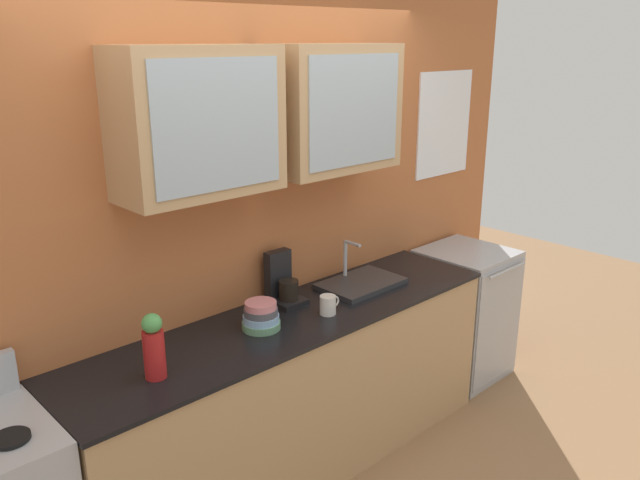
% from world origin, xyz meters
% --- Properties ---
extents(ground_plane, '(10.00, 10.00, 0.00)m').
position_xyz_m(ground_plane, '(0.00, 0.00, 0.00)').
color(ground_plane, '#936B47').
extents(back_wall_unit, '(4.47, 0.44, 2.90)m').
position_xyz_m(back_wall_unit, '(0.01, 0.32, 1.56)').
color(back_wall_unit, '#B76638').
rests_on(back_wall_unit, ground_plane).
extents(counter, '(2.58, 0.63, 0.93)m').
position_xyz_m(counter, '(0.00, 0.00, 0.47)').
color(counter, tan).
rests_on(counter, ground_plane).
extents(sink_faucet, '(0.49, 0.33, 0.26)m').
position_xyz_m(sink_faucet, '(0.59, 0.06, 0.95)').
color(sink_faucet, '#2D2D30').
rests_on(sink_faucet, counter).
extents(bowl_stack, '(0.20, 0.20, 0.14)m').
position_xyz_m(bowl_stack, '(-0.21, 0.01, 1.00)').
color(bowl_stack, '#669972').
rests_on(bowl_stack, counter).
extents(vase, '(0.09, 0.09, 0.30)m').
position_xyz_m(vase, '(-0.85, -0.06, 1.08)').
color(vase, '#B21E1E').
rests_on(vase, counter).
extents(cup_near_sink, '(0.13, 0.09, 0.10)m').
position_xyz_m(cup_near_sink, '(0.16, -0.10, 0.98)').
color(cup_near_sink, silver).
rests_on(cup_near_sink, counter).
extents(dishwasher, '(0.56, 0.61, 0.93)m').
position_xyz_m(dishwasher, '(1.60, -0.00, 0.46)').
color(dishwasher, '#ADAFB5').
rests_on(dishwasher, ground_plane).
extents(coffee_maker, '(0.17, 0.20, 0.29)m').
position_xyz_m(coffee_maker, '(0.09, 0.20, 1.04)').
color(coffee_maker, black).
rests_on(coffee_maker, counter).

